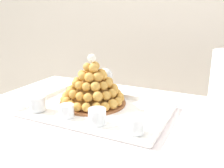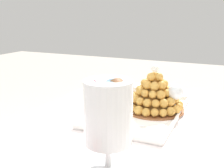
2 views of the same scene
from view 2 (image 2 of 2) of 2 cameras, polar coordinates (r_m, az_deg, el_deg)
The scene contains 9 objects.
buffet_table at distance 1.10m, azimuth -0.15°, elevation -14.26°, with size 1.48×0.84×0.76m.
serving_tray at distance 1.23m, azimuth 5.62°, elevation -5.87°, with size 0.55×0.36×0.02m.
croquembouche at distance 1.24m, azimuth 8.87°, elevation -1.95°, with size 0.28×0.28×0.21m.
dessert_cup_left at distance 1.44m, azimuth 4.49°, elevation -1.62°, with size 0.06×0.06×0.06m.
dessert_cup_mid_left at distance 1.32m, azimuth 2.15°, elevation -3.30°, with size 0.05×0.05×0.05m.
dessert_cup_centre at distance 1.21m, azimuth -0.17°, elevation -4.83°, with size 0.06×0.06×0.05m.
dessert_cup_mid_right at distance 1.09m, azimuth -3.45°, elevation -7.11°, with size 0.05×0.05×0.05m.
macaron_goblet at distance 0.76m, azimuth -0.76°, elevation -6.12°, with size 0.14×0.14×0.28m.
wine_glass at distance 1.21m, azimuth 13.18°, elevation -1.89°, with size 0.07×0.07×0.14m.
Camera 2 is at (0.87, 0.40, 1.19)m, focal length 43.51 mm.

